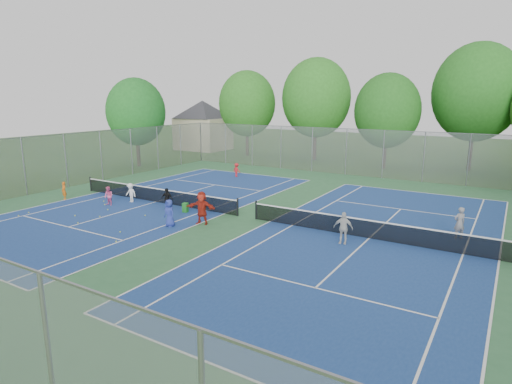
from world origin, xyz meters
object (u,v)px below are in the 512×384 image
at_px(net_left, 156,195).
at_px(net_right, 370,230).
at_px(instructor, 459,223).
at_px(ball_crate, 169,201).
at_px(ball_hopper, 185,208).

xyz_separation_m(net_left, net_right, (14.00, 0.00, 0.00)).
bearing_deg(instructor, net_right, -8.14).
xyz_separation_m(ball_crate, instructor, (16.65, 2.12, 0.63)).
xyz_separation_m(net_right, ball_hopper, (-10.71, -0.92, -0.17)).
relative_size(net_left, instructor, 8.21).
height_order(net_right, ball_hopper, net_right).
bearing_deg(net_right, instructor, 31.61).
height_order(net_right, ball_crate, net_right).
xyz_separation_m(ball_hopper, instructor, (14.36, 3.17, 0.50)).
height_order(ball_crate, ball_hopper, ball_hopper).
bearing_deg(net_left, instructor, 7.25).
xyz_separation_m(net_left, instructor, (17.65, 2.24, 0.33)).
bearing_deg(ball_crate, net_left, -172.91).
bearing_deg(net_left, net_right, 0.00).
xyz_separation_m(net_right, ball_crate, (-13.00, 0.12, -0.30)).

